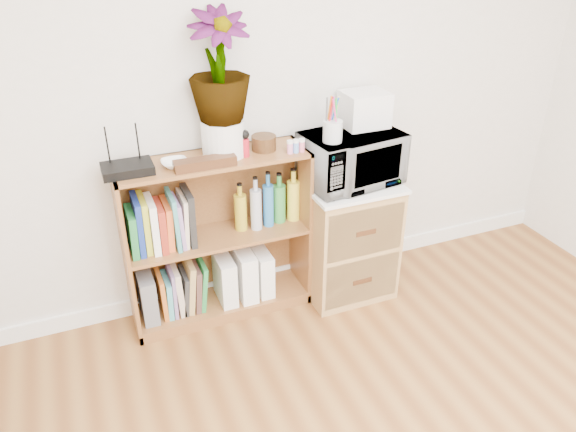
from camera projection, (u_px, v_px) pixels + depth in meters
skirting_board at (270, 275)px, 3.49m from camera, size 4.00×0.02×0.10m
bookshelf at (218, 239)px, 3.06m from camera, size 1.00×0.30×0.95m
wicker_unit at (346, 238)px, 3.30m from camera, size 0.50×0.45×0.70m
microwave at (351, 158)px, 3.05m from camera, size 0.56×0.41×0.29m
pen_cup at (333, 131)px, 2.85m from camera, size 0.10×0.10×0.11m
small_appliance at (364, 109)px, 3.04m from camera, size 0.24×0.20×0.19m
router at (127, 169)px, 2.66m from camera, size 0.24×0.16×0.04m
white_bowl at (175, 163)px, 2.73m from camera, size 0.13×0.13×0.03m
plant_pot at (223, 138)px, 2.82m from camera, size 0.22×0.22×0.19m
potted_plant at (219, 66)px, 2.65m from camera, size 0.30×0.30×0.53m
trinket_box at (205, 163)px, 2.71m from camera, size 0.30×0.08×0.05m
kokeshi_doll at (245, 148)px, 2.82m from camera, size 0.04×0.04×0.10m
wooden_bowl at (264, 143)px, 2.91m from camera, size 0.13×0.13×0.08m
paint_jars at (296, 147)px, 2.88m from camera, size 0.12×0.04×0.06m
file_box at (147, 296)px, 3.05m from camera, size 0.08×0.22×0.27m
magazine_holder_left at (225, 279)px, 3.19m from camera, size 0.09×0.22×0.28m
magazine_holder_mid at (244, 273)px, 3.22m from camera, size 0.09×0.24×0.30m
magazine_holder_right at (262, 271)px, 3.26m from camera, size 0.08×0.21×0.27m
cookbooks at (161, 223)px, 2.88m from camera, size 0.34×0.20×0.30m
liquor_bottles at (275, 200)px, 3.09m from camera, size 0.46×0.07×0.31m
lower_books at (182, 288)px, 3.12m from camera, size 0.27×0.19×0.30m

